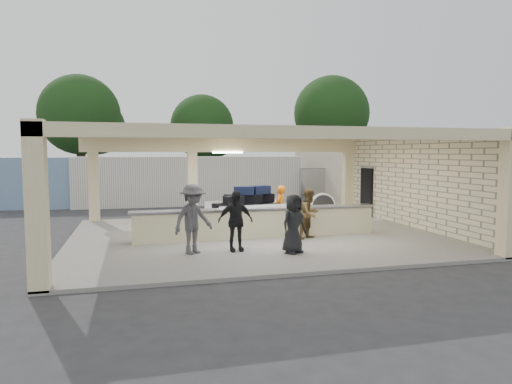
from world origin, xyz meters
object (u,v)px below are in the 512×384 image
object	(u,v)px
passenger_c	(193,219)
passenger_b	(235,221)
car_white_a	(316,186)
car_white_b	(362,183)
passenger_a	(310,214)
luggage_cart	(249,208)
passenger_d	(293,224)
car_dark	(299,183)
container_white	(190,180)
baggage_handler	(280,209)
baggage_counter	(258,223)
drum_fan	(323,205)

from	to	relation	value
passenger_c	passenger_b	bearing A→B (deg)	-29.40
car_white_a	car_white_b	world-z (taller)	car_white_b
passenger_a	passenger_b	bearing A→B (deg)	173.39
luggage_cart	passenger_d	bearing A→B (deg)	-90.71
passenger_d	car_dark	distance (m)	20.24
container_white	passenger_a	bearing A→B (deg)	-77.33
baggage_handler	passenger_d	size ratio (longest dim) A/B	0.99
passenger_b	car_white_a	size ratio (longest dim) A/B	0.35
baggage_counter	car_white_a	size ratio (longest dim) A/B	1.68
luggage_cart	car_dark	xyz separation A→B (m)	(7.55, 15.45, -0.30)
drum_fan	passenger_a	bearing A→B (deg)	-104.98
luggage_cart	passenger_d	size ratio (longest dim) A/B	1.80
car_white_a	luggage_cart	bearing A→B (deg)	169.61
passenger_c	passenger_a	bearing A→B (deg)	-13.60
car_white_a	container_white	xyz separation A→B (m)	(-8.51, -2.33, 0.63)
passenger_b	passenger_d	xyz separation A→B (m)	(1.50, -0.66, -0.04)
passenger_d	car_white_b	size ratio (longest dim) A/B	0.33
passenger_c	car_white_b	xyz separation A→B (m)	(13.33, 15.46, -0.28)
passenger_b	baggage_counter	bearing A→B (deg)	54.61
car_dark	car_white_a	bearing A→B (deg)	179.64
passenger_c	car_dark	xyz separation A→B (m)	(9.84, 18.33, -0.40)
container_white	car_white_b	bearing A→B (deg)	12.25
passenger_a	car_dark	distance (m)	18.08
luggage_cart	car_white_a	xyz separation A→B (m)	(7.65, 12.50, -0.27)
drum_fan	baggage_counter	bearing A→B (deg)	-125.34
drum_fan	container_white	distance (m)	9.27
passenger_c	drum_fan	bearing A→B (deg)	8.64
car_white_a	car_dark	xyz separation A→B (m)	(-0.10, 2.95, -0.03)
car_white_a	drum_fan	bearing A→B (deg)	-179.78
baggage_handler	passenger_b	distance (m)	3.53
baggage_counter	passenger_d	world-z (taller)	passenger_d
car_white_a	container_white	bearing A→B (deg)	126.39
baggage_handler	car_white_a	distance (m)	14.19
luggage_cart	baggage_handler	xyz separation A→B (m)	(1.12, -0.09, -0.06)
car_white_b	container_white	bearing A→B (deg)	98.21
container_white	baggage_counter	bearing A→B (deg)	-84.52
passenger_d	car_dark	xyz separation A→B (m)	(7.14, 18.94, -0.25)
baggage_counter	baggage_handler	bearing A→B (deg)	41.35
passenger_c	passenger_d	distance (m)	2.77
baggage_handler	car_dark	world-z (taller)	baggage_handler
passenger_c	container_white	distance (m)	13.13
car_white_a	container_white	distance (m)	8.84
passenger_c	car_dark	distance (m)	20.80
car_dark	car_white_b	bearing A→B (deg)	-131.75
drum_fan	car_dark	bearing A→B (deg)	87.76
passenger_c	passenger_d	bearing A→B (deg)	-44.11
drum_fan	container_white	xyz separation A→B (m)	(-4.55, 8.05, 0.63)
passenger_c	container_white	world-z (taller)	container_white
passenger_a	car_white_a	xyz separation A→B (m)	(6.03, 14.14, -0.22)
passenger_b	container_white	distance (m)	13.02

